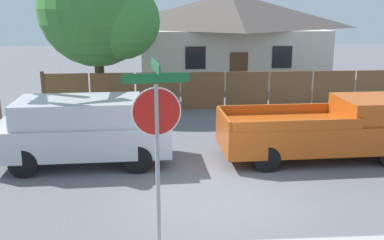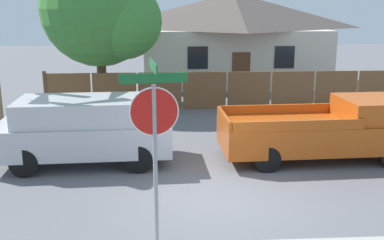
{
  "view_description": "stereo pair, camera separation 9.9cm",
  "coord_description": "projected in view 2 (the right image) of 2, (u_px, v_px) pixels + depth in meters",
  "views": [
    {
      "loc": [
        -1.27,
        -9.47,
        4.28
      ],
      "look_at": [
        -0.54,
        0.9,
        1.6
      ],
      "focal_mm": 42.0,
      "sensor_mm": 36.0,
      "label": 1
    },
    {
      "loc": [
        -1.17,
        -9.48,
        4.28
      ],
      "look_at": [
        -0.54,
        0.9,
        1.6
      ],
      "focal_mm": 42.0,
      "sensor_mm": 36.0,
      "label": 2
    }
  ],
  "objects": [
    {
      "name": "wooden_fence",
      "position": [
        227.0,
        90.0,
        18.9
      ],
      "size": [
        15.14,
        0.12,
        1.66
      ],
      "color": "brown",
      "rests_on": "ground"
    },
    {
      "name": "ground_plane",
      "position": [
        218.0,
        197.0,
        10.3
      ],
      "size": [
        80.0,
        80.0,
        0.0
      ],
      "primitive_type": "plane",
      "color": "slate"
    },
    {
      "name": "house",
      "position": [
        232.0,
        36.0,
        25.07
      ],
      "size": [
        10.38,
        6.9,
        4.94
      ],
      "color": "beige",
      "rests_on": "ground"
    },
    {
      "name": "red_suv",
      "position": [
        84.0,
        129.0,
        12.25
      ],
      "size": [
        4.75,
        2.16,
        1.83
      ],
      "rotation": [
        0.0,
        0.0,
        0.04
      ],
      "color": "#B7B7BC",
      "rests_on": "ground"
    },
    {
      "name": "stop_sign",
      "position": [
        155.0,
        131.0,
        6.92
      ],
      "size": [
        1.03,
        0.92,
        3.46
      ],
      "rotation": [
        0.0,
        0.0,
        0.13
      ],
      "color": "gray",
      "rests_on": "ground"
    },
    {
      "name": "orange_pickup",
      "position": [
        328.0,
        130.0,
        12.7
      ],
      "size": [
        5.63,
        2.23,
        1.73
      ],
      "rotation": [
        0.0,
        0.0,
        0.04
      ],
      "color": "#B74C14",
      "rests_on": "ground"
    },
    {
      "name": "oak_tree",
      "position": [
        104.0,
        11.0,
        18.46
      ],
      "size": [
        5.0,
        4.77,
        6.5
      ],
      "color": "brown",
      "rests_on": "ground"
    }
  ]
}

